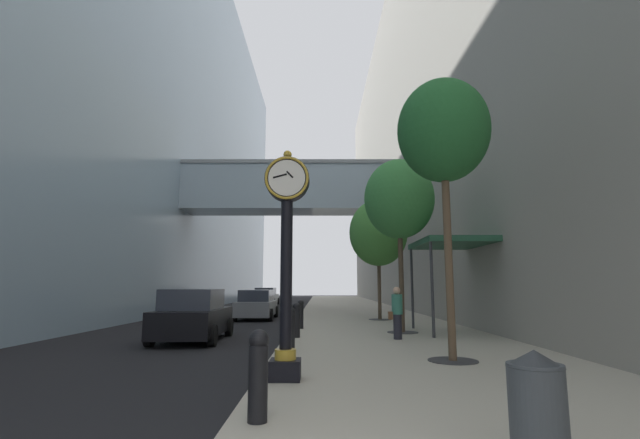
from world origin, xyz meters
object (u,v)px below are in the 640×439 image
bollard_nearest (260,373)px  bollard_third (292,328)px  street_tree_mid_far (380,233)px  pedestrian_walking (399,312)px  street_tree_near (445,132)px  trash_bin (540,406)px  car_silver_near (268,297)px  street_tree_mid_near (401,199)px  car_grey_far (259,305)px  bollard_fifth (302,313)px  bollard_fourth (298,319)px  car_black_mid (196,316)px  street_clock (288,250)px

bollard_nearest → bollard_third: same height
street_tree_mid_far → pedestrian_walking: (-0.53, -8.06, -3.45)m
street_tree_near → trash_bin: street_tree_near is taller
street_tree_near → car_silver_near: (-7.98, 31.65, -4.64)m
street_tree_mid_near → car_grey_far: (-6.38, 8.20, -4.21)m
trash_bin → pedestrian_walking: bearing=87.8°
bollard_fifth → pedestrian_walking: 4.73m
bollard_fourth → car_black_mid: (-3.40, 0.19, 0.09)m
street_tree_mid_near → car_black_mid: size_ratio=1.53×
street_tree_near → street_tree_mid_far: size_ratio=1.10×
bollard_nearest → street_clock: bearing=86.6°
street_tree_mid_near → trash_bin: size_ratio=6.05×
bollard_nearest → street_tree_mid_near: (3.72, 10.52, 4.25)m
bollard_nearest → trash_bin: size_ratio=1.06×
bollard_fifth → car_silver_near: 24.48m
bollard_fifth → street_tree_near: bearing=-63.7°
street_clock → street_tree_mid_far: bearing=75.8°
street_tree_mid_near → car_black_mid: (-7.12, -1.33, -4.16)m
street_tree_mid_near → street_tree_mid_far: (-0.00, 6.06, -0.54)m
bollard_fourth → bollard_fifth: 3.00m
street_tree_mid_near → car_silver_near: (-7.98, 25.59, -4.19)m
street_clock → car_grey_far: (-2.81, 16.25, -1.68)m
bollard_nearest → car_grey_far: car_grey_far is taller
bollard_third → car_grey_far: car_grey_far is taller
bollard_nearest → bollard_third: 6.00m
trash_bin → car_black_mid: bearing=120.6°
bollard_third → pedestrian_walking: pedestrian_walking is taller
pedestrian_walking → car_grey_far: bearing=119.9°
bollard_nearest → pedestrian_walking: 9.10m
trash_bin → car_grey_far: (-5.48, 20.07, 0.09)m
car_black_mid → car_grey_far: 9.56m
bollard_fifth → trash_bin: 13.65m
bollard_fifth → street_tree_near: (3.72, -7.54, 4.70)m
pedestrian_walking → car_silver_near: pedestrian_walking is taller
bollard_fourth → car_silver_near: bearing=98.9°
pedestrian_walking → car_grey_far: pedestrian_walking is taller
bollard_fourth → car_black_mid: size_ratio=0.27×
bollard_fifth → car_black_mid: car_black_mid is taller
car_black_mid → car_grey_far: bearing=85.5°
bollard_nearest → trash_bin: 3.13m
street_tree_mid_far → bollard_third: bearing=-109.4°
street_tree_mid_far → trash_bin: street_tree_mid_far is taller
bollard_fourth → street_tree_mid_far: (3.72, 7.58, 3.72)m
street_tree_mid_near → car_grey_far: bearing=127.9°
bollard_third → pedestrian_walking: 4.08m
bollard_third → street_tree_mid_near: 7.24m
car_black_mid → car_grey_far: car_black_mid is taller
pedestrian_walking → car_silver_near: 28.58m
bollard_fifth → street_tree_mid_near: size_ratio=0.18×
bollard_fourth → bollard_nearest: bearing=-90.0°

